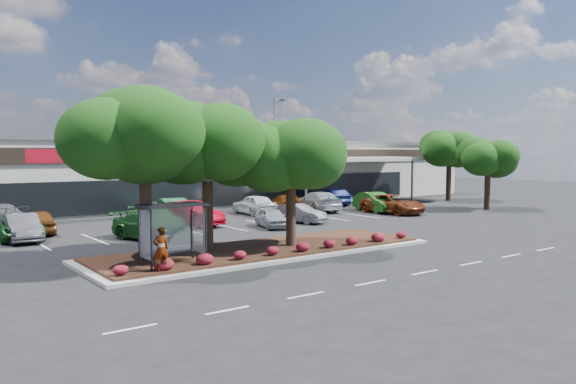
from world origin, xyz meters
TOP-DOWN VIEW (x-y plane):
  - ground at (0.00, 0.00)m, footprint 160.00×160.00m
  - retail_store at (0.06, 33.91)m, footprint 80.40×25.20m
  - landscape_island at (-2.00, 4.00)m, footprint 18.00×6.00m
  - lane_markings at (-0.14, 10.42)m, footprint 33.12×20.06m
  - shrub_row at (-2.00, 1.90)m, footprint 17.00×0.80m
  - bus_shelter at (-7.50, 2.95)m, footprint 2.75×1.55m
  - island_tree_west at (-8.00, 4.50)m, footprint 7.20×7.20m
  - island_tree_mid at (-4.50, 5.20)m, footprint 6.60×6.60m
  - island_tree_east at (-0.50, 3.70)m, footprint 5.80×5.80m
  - tree_east_near at (26.00, 10.00)m, footprint 5.60×5.60m
  - tree_east_far at (31.00, 18.00)m, footprint 6.40×6.40m
  - conifer_north_east at (34.00, 44.00)m, footprint 3.96×3.96m
  - person_waiting at (-8.53, 1.70)m, footprint 0.68×0.46m
  - light_pole at (15.67, 27.97)m, footprint 1.42×0.74m
  - car_0 at (-11.01, 15.93)m, footprint 2.70×5.17m
  - car_1 at (-11.01, 15.32)m, footprint 1.86×4.75m
  - car_2 at (-2.56, 16.00)m, footprint 2.59×5.03m
  - car_3 at (-4.89, 11.20)m, footprint 3.86×5.84m
  - car_4 at (-0.25, 15.57)m, footprint 3.09×5.46m
  - car_5 at (3.76, 11.53)m, footprint 2.64×4.18m
  - car_6 at (6.80, 12.46)m, footprint 2.54×4.35m
  - car_7 at (16.82, 12.68)m, footprint 2.67×5.73m
  - car_8 at (16.65, 14.54)m, footprint 2.86×5.30m
  - car_9 at (-9.62, 17.73)m, footprint 2.22×4.60m
  - car_11 at (-0.86, 19.42)m, footprint 2.91×4.59m
  - car_12 at (-0.11, 19.13)m, footprint 2.48×5.36m
  - car_13 at (7.14, 18.86)m, footprint 2.22×4.96m
  - car_14 at (10.03, 18.39)m, footprint 4.09×5.76m
  - car_15 at (13.07, 17.94)m, footprint 3.61×6.20m
  - car_16 at (17.86, 21.43)m, footprint 2.87×4.99m
  - car_17 at (18.71, 21.75)m, footprint 2.97×4.49m

SIDE VIEW (x-z plane):
  - ground at x=0.00m, z-range 0.00..0.00m
  - lane_markings at x=-0.14m, z-range 0.00..0.01m
  - landscape_island at x=-2.00m, z-range -0.01..0.25m
  - shrub_row at x=-2.00m, z-range 0.26..0.76m
  - car_5 at x=3.76m, z-range 0.00..1.33m
  - car_6 at x=6.80m, z-range 0.00..1.36m
  - car_0 at x=-11.01m, z-range 0.00..1.39m
  - car_2 at x=-2.56m, z-range 0.00..1.40m
  - car_17 at x=18.71m, z-range 0.00..1.42m
  - car_11 at x=-0.86m, z-range 0.00..1.43m
  - car_9 at x=-9.62m, z-range 0.00..1.51m
  - car_1 at x=-11.01m, z-range 0.00..1.54m
  - car_14 at x=10.03m, z-range 0.00..1.55m
  - car_16 at x=17.86m, z-range 0.00..1.55m
  - car_3 at x=-4.89m, z-range 0.00..1.57m
  - car_7 at x=16.82m, z-range 0.00..1.59m
  - car_13 at x=7.14m, z-range 0.00..1.66m
  - car_8 at x=16.65m, z-range 0.00..1.66m
  - car_15 at x=13.07m, z-range 0.00..1.69m
  - car_12 at x=-0.11m, z-range 0.00..1.70m
  - car_4 at x=-0.25m, z-range 0.00..1.70m
  - person_waiting at x=-8.53m, z-range 0.26..2.06m
  - bus_shelter at x=-7.50m, z-range 1.01..3.60m
  - retail_store at x=0.06m, z-range 0.03..6.28m
  - tree_east_near at x=26.00m, z-range 0.00..6.51m
  - island_tree_east at x=-0.50m, z-range 0.26..6.76m
  - tree_east_far at x=31.00m, z-range 0.00..7.62m
  - island_tree_mid at x=-4.50m, z-range 0.26..7.58m
  - island_tree_west at x=-8.00m, z-range 0.26..8.15m
  - conifer_north_east at x=34.00m, z-range 0.00..9.00m
  - light_pole at x=15.67m, z-range -0.58..10.10m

